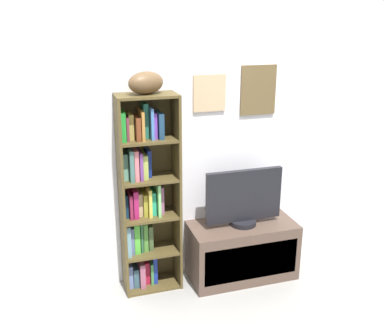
% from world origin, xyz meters
% --- Properties ---
extents(back_wall, '(4.80, 0.08, 2.51)m').
position_xyz_m(back_wall, '(0.00, 1.13, 1.26)').
color(back_wall, silver).
rests_on(back_wall, ground).
extents(bookshelf, '(0.45, 0.26, 1.58)m').
position_xyz_m(bookshelf, '(-0.42, 1.00, 0.78)').
color(bookshelf, '#4B3E1F').
rests_on(bookshelf, ground).
extents(football, '(0.32, 0.25, 0.16)m').
position_xyz_m(football, '(-0.39, 0.97, 1.66)').
color(football, brown).
rests_on(football, bookshelf).
extents(tv_stand, '(0.89, 0.41, 0.48)m').
position_xyz_m(tv_stand, '(0.37, 0.89, 0.24)').
color(tv_stand, '#4E3C31').
rests_on(tv_stand, ground).
extents(television, '(0.64, 0.22, 0.47)m').
position_xyz_m(television, '(0.37, 0.89, 0.71)').
color(television, black).
rests_on(television, tv_stand).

